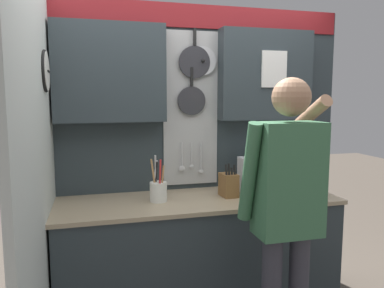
{
  "coord_description": "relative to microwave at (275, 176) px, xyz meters",
  "views": [
    {
      "loc": [
        -0.74,
        -2.63,
        1.69
      ],
      "look_at": [
        0.01,
        0.22,
        1.32
      ],
      "focal_mm": 35.0,
      "sensor_mm": 36.0,
      "label": 1
    }
  ],
  "objects": [
    {
      "name": "knife_block",
      "position": [
        -0.39,
        0.0,
        -0.05
      ],
      "size": [
        0.12,
        0.16,
        0.26
      ],
      "color": "brown",
      "rests_on": "base_cabinet_counter"
    },
    {
      "name": "back_wall_unit",
      "position": [
        -0.62,
        0.3,
        0.43
      ],
      "size": [
        2.65,
        0.22,
        2.42
      ],
      "color": "#2D383D",
      "rests_on": "ground_plane"
    },
    {
      "name": "person",
      "position": [
        -0.28,
        -0.7,
        0.01
      ],
      "size": [
        0.54,
        0.65,
        1.81
      ],
      "color": "#383842",
      "rests_on": "ground_plane"
    },
    {
      "name": "side_wall",
      "position": [
        -1.68,
        -0.37,
        0.14
      ],
      "size": [
        0.07,
        1.6,
        2.42
      ],
      "color": "silver",
      "rests_on": "ground_plane"
    },
    {
      "name": "utensil_crock",
      "position": [
        -0.93,
        0.0,
        -0.05
      ],
      "size": [
        0.13,
        0.13,
        0.34
      ],
      "color": "white",
      "rests_on": "base_cabinet_counter"
    },
    {
      "name": "microwave",
      "position": [
        0.0,
        0.0,
        0.0
      ],
      "size": [
        0.5,
        0.35,
        0.28
      ],
      "color": "silver",
      "rests_on": "base_cabinet_counter"
    },
    {
      "name": "base_cabinet_counter",
      "position": [
        -0.62,
        -0.0,
        -0.61
      ],
      "size": [
        2.08,
        0.67,
        0.94
      ],
      "color": "#2D383D",
      "rests_on": "ground_plane"
    }
  ]
}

